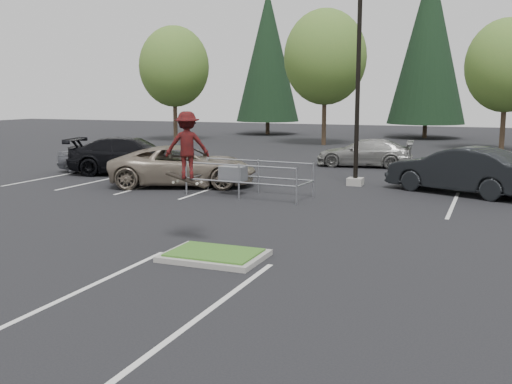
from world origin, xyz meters
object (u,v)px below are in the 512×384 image
at_px(conif_a, 268,56).
at_px(conif_b, 429,43).
at_px(skateboarder, 187,146).
at_px(car_r_charc, 459,170).
at_px(car_l_grey, 101,158).
at_px(car_l_black, 131,156).
at_px(cart_corral, 237,174).
at_px(decid_a, 174,69).
at_px(light_pole, 358,71).
at_px(car_l_tan, 181,166).
at_px(decid_b, 325,60).
at_px(decid_c, 506,68).
at_px(car_far_silver, 365,153).

bearing_deg(conif_a, conif_b, 2.05).
height_order(skateboarder, car_r_charc, skateboarder).
distance_m(conif_b, skateboarder, 39.89).
relative_size(car_l_grey, car_r_charc, 0.77).
bearing_deg(car_l_black, cart_corral, -132.15).
height_order(decid_a, conif_a, conif_a).
xyz_separation_m(decid_a, conif_a, (4.01, 9.97, 1.52)).
distance_m(car_l_black, car_l_grey, 1.68).
bearing_deg(conif_a, cart_corral, -71.01).
bearing_deg(light_pole, car_l_tan, -156.95).
relative_size(decid_b, decid_c, 1.15).
distance_m(decid_c, car_l_black, 24.61).
bearing_deg(car_l_tan, car_l_black, 38.88).
xyz_separation_m(decid_b, car_far_silver, (5.54, -12.06, -5.34)).
relative_size(conif_b, car_l_grey, 3.59).
relative_size(cart_corral, car_l_grey, 1.12).
relative_size(conif_a, car_l_grey, 3.22).
bearing_deg(car_l_tan, cart_corral, -133.00).
distance_m(light_pole, skateboarder, 11.33).
xyz_separation_m(skateboarder, car_far_silver, (0.73, 17.47, -1.73)).
distance_m(car_l_tan, car_l_grey, 5.97).
relative_size(car_l_tan, car_far_silver, 1.20).
distance_m(skateboarder, car_l_black, 13.68).
bearing_deg(skateboarder, car_l_tan, -86.31).
bearing_deg(car_far_silver, conif_a, -154.15).
relative_size(light_pole, decid_c, 1.21).
bearing_deg(decid_c, skateboarder, -104.00).
bearing_deg(cart_corral, conif_b, 89.34).
relative_size(light_pole, conif_a, 0.78).
bearing_deg(car_l_tan, car_far_silver, -51.66).
bearing_deg(decid_a, decid_c, -0.48).
distance_m(conif_a, cart_corral, 34.38).
bearing_deg(light_pole, skateboarder, -98.79).
distance_m(decid_b, car_far_silver, 14.31).
bearing_deg(decid_c, car_r_charc, -94.65).
relative_size(decid_b, skateboarder, 5.27).
xyz_separation_m(conif_a, skateboarder, (12.80, -39.00, -4.67)).
bearing_deg(decid_a, conif_a, 68.09).
relative_size(decid_c, car_far_silver, 1.74).
bearing_deg(light_pole, car_r_charc, -7.13).
bearing_deg(car_l_tan, car_l_grey, 46.96).
relative_size(cart_corral, car_far_silver, 0.94).
xyz_separation_m(decid_c, car_l_black, (-15.82, -18.33, -4.40)).
bearing_deg(car_r_charc, decid_b, -128.43).
distance_m(light_pole, conif_b, 28.69).
xyz_separation_m(car_r_charc, car_far_silver, (-4.97, 6.97, -0.17)).
bearing_deg(cart_corral, car_l_tan, 162.50).
height_order(light_pole, conif_b, conif_b).
distance_m(decid_c, car_l_tan, 24.22).
relative_size(light_pole, conif_b, 0.70).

